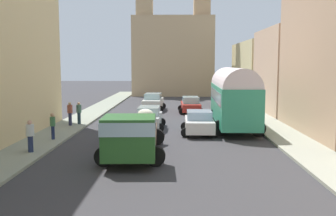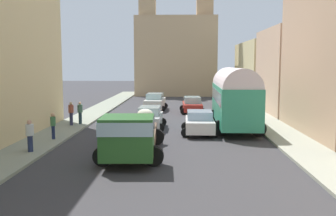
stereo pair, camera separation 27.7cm
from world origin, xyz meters
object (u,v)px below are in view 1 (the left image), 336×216
pedestrian_4 (30,135)px  pedestrian_1 (79,112)px  car_1 (153,102)px  car_4 (190,105)px  pedestrian_3 (53,125)px  pedestrian_0 (70,113)px  car_3 (199,122)px  parked_bus_1 (234,95)px  cargo_truck_0 (132,134)px  pedestrian_2 (30,135)px  car_0 (149,118)px

pedestrian_4 → pedestrian_1: bearing=88.6°
car_1 → car_4: bearing=-28.1°
car_4 → pedestrian_4: 18.62m
car_1 → pedestrian_4: bearing=-105.5°
pedestrian_3 → car_4: bearing=57.6°
pedestrian_0 → pedestrian_1: size_ratio=1.04×
car_3 → pedestrian_1: pedestrian_1 is taller
car_1 → car_3: size_ratio=1.14×
pedestrian_0 → pedestrian_1: 0.86m
car_3 → pedestrian_1: bearing=159.7°
parked_bus_1 → cargo_truck_0: parked_bus_1 is taller
pedestrian_0 → pedestrian_4: size_ratio=1.08×
car_1 → pedestrian_2: (-5.00, -18.59, 0.15)m
car_0 → pedestrian_0: pedestrian_0 is taller
cargo_truck_0 → car_0: bearing=88.6°
car_0 → car_1: (-0.38, 10.86, 0.05)m
parked_bus_1 → pedestrian_0: parked_bus_1 is taller
car_1 → pedestrian_0: bearing=-117.5°
pedestrian_0 → pedestrian_3: 5.09m
pedestrian_0 → pedestrian_3: (0.40, -5.08, -0.05)m
car_0 → car_1: size_ratio=0.96×
pedestrian_3 → car_3: bearing=16.7°
car_4 → cargo_truck_0: bearing=-101.1°
pedestrian_4 → car_1: bearing=74.5°
parked_bus_1 → pedestrian_2: bearing=-144.4°
car_1 → pedestrian_1: bearing=-117.1°
pedestrian_3 → car_0: bearing=39.9°
car_1 → car_4: (3.59, -1.91, -0.08)m
parked_bus_1 → car_3: size_ratio=2.38×
pedestrian_1 → car_3: bearing=-20.3°
car_1 → car_3: bearing=-73.5°
car_0 → car_4: size_ratio=1.02×
pedestrian_0 → pedestrian_2: (0.33, -8.35, -0.05)m
cargo_truck_0 → car_4: 17.67m
cargo_truck_0 → pedestrian_4: 5.34m
parked_bus_1 → pedestrian_3: size_ratio=5.36×
car_3 → car_4: bearing=90.9°
car_0 → car_3: 3.84m
car_3 → pedestrian_3: (-8.69, -2.61, 0.22)m
pedestrian_3 → pedestrian_1: bearing=89.4°
cargo_truck_0 → car_1: cargo_truck_0 is taller
car_3 → pedestrian_3: 9.08m
cargo_truck_0 → car_1: bearing=90.5°
car_3 → parked_bus_1: bearing=40.9°
car_4 → pedestrian_4: pedestrian_4 is taller
car_3 → pedestrian_2: size_ratio=2.17×
car_0 → pedestrian_1: size_ratio=2.38×
pedestrian_4 → pedestrian_3: bearing=87.2°
cargo_truck_0 → car_4: bearing=78.9°
pedestrian_0 → pedestrian_3: size_ratio=1.08×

